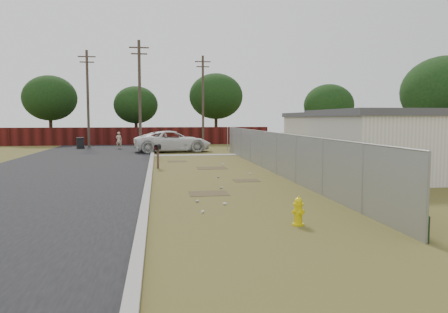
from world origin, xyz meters
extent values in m
plane|color=brown|center=(0.00, 0.00, 0.00)|extent=(120.00, 120.00, 0.00)
cube|color=black|center=(-7.50, 8.00, 0.01)|extent=(9.00, 60.00, 0.02)
cube|color=#A4A299|center=(-3.00, 8.00, 0.06)|extent=(0.25, 60.00, 0.12)
cube|color=#A4A299|center=(0.00, 11.50, 0.01)|extent=(6.20, 1.00, 0.03)
cylinder|color=gray|center=(3.10, -12.00, 1.00)|extent=(0.06, 0.06, 2.00)
cylinder|color=gray|center=(3.10, -9.00, 1.00)|extent=(0.06, 0.06, 2.00)
cylinder|color=gray|center=(3.10, -6.00, 1.00)|extent=(0.06, 0.06, 2.00)
cylinder|color=gray|center=(3.10, -3.00, 1.00)|extent=(0.06, 0.06, 2.00)
cylinder|color=gray|center=(3.10, 0.00, 1.00)|extent=(0.06, 0.06, 2.00)
cylinder|color=gray|center=(3.10, 3.00, 1.00)|extent=(0.06, 0.06, 2.00)
cylinder|color=gray|center=(3.10, 6.00, 1.00)|extent=(0.06, 0.06, 2.00)
cylinder|color=gray|center=(3.10, 9.00, 1.00)|extent=(0.06, 0.06, 2.00)
cylinder|color=gray|center=(3.10, 12.00, 1.00)|extent=(0.06, 0.06, 2.00)
cylinder|color=gray|center=(3.10, 15.00, 1.00)|extent=(0.06, 0.06, 2.00)
cylinder|color=gray|center=(3.10, 1.00, 2.00)|extent=(0.04, 26.00, 0.04)
cube|color=slate|center=(3.10, 1.00, 1.00)|extent=(0.01, 26.00, 2.00)
cube|color=black|center=(3.16, 1.00, 0.30)|extent=(0.03, 26.00, 0.60)
cube|color=#4F1210|center=(-6.00, 25.00, 0.90)|extent=(30.00, 0.12, 1.80)
cylinder|color=#4D3D33|center=(-4.00, 16.00, 4.50)|extent=(0.24, 0.24, 9.00)
cube|color=#4D3D33|center=(-4.00, 16.00, 8.40)|extent=(1.60, 0.10, 0.10)
cube|color=#4D3D33|center=(-4.00, 16.00, 7.90)|extent=(1.30, 0.10, 0.10)
cylinder|color=#4D3D33|center=(-9.00, 22.00, 4.50)|extent=(0.24, 0.24, 9.00)
cube|color=#4D3D33|center=(-9.00, 22.00, 8.40)|extent=(1.60, 0.10, 0.10)
cube|color=#4D3D33|center=(-9.00, 22.00, 7.90)|extent=(1.30, 0.10, 0.10)
cylinder|color=#4D3D33|center=(2.00, 24.00, 4.50)|extent=(0.24, 0.24, 9.00)
cube|color=#4D3D33|center=(2.00, 24.00, 8.40)|extent=(1.60, 0.10, 0.10)
cube|color=#4D3D33|center=(2.00, 24.00, 7.90)|extent=(1.30, 0.10, 0.10)
cube|color=white|center=(9.00, -2.00, 1.40)|extent=(8.00, 6.00, 2.80)
cube|color=#46454A|center=(9.00, -2.00, 2.95)|extent=(8.32, 6.24, 0.30)
cube|color=white|center=(10.50, 9.00, 1.40)|extent=(7.00, 6.00, 2.80)
cube|color=#46454A|center=(10.50, 9.00, 2.95)|extent=(7.28, 6.24, 0.30)
cylinder|color=#382619|center=(-14.00, 29.00, 1.65)|extent=(0.36, 0.36, 3.30)
ellipsoid|color=black|center=(-14.00, 29.00, 4.88)|extent=(5.70, 5.70, 4.84)
cylinder|color=#382619|center=(-5.00, 30.00, 1.43)|extent=(0.36, 0.36, 2.86)
ellipsoid|color=black|center=(-5.00, 30.00, 4.23)|extent=(4.94, 4.94, 4.20)
cylinder|color=#382619|center=(4.00, 29.00, 1.76)|extent=(0.36, 0.36, 3.52)
ellipsoid|color=black|center=(4.00, 29.00, 5.20)|extent=(6.08, 6.08, 5.17)
cylinder|color=#382619|center=(13.00, 18.00, 1.32)|extent=(0.36, 0.36, 2.64)
ellipsoid|color=black|center=(13.00, 18.00, 3.90)|extent=(4.56, 4.56, 3.88)
cylinder|color=#382619|center=(14.00, 3.00, 1.43)|extent=(0.36, 0.36, 2.86)
ellipsoid|color=black|center=(14.00, 3.00, 4.23)|extent=(4.94, 4.94, 4.20)
cylinder|color=#DAC40B|center=(0.90, -9.99, 0.03)|extent=(0.36, 0.36, 0.05)
cylinder|color=#DAC40B|center=(0.90, -9.99, 0.29)|extent=(0.26, 0.26, 0.51)
cylinder|color=#DAC40B|center=(0.90, -9.99, 0.54)|extent=(0.33, 0.33, 0.04)
sphere|color=#DAC40B|center=(0.90, -9.99, 0.61)|extent=(0.25, 0.25, 0.20)
cylinder|color=#DAC40B|center=(0.90, -9.99, 0.72)|extent=(0.04, 0.04, 0.05)
cylinder|color=#DAC40B|center=(0.78, -10.02, 0.35)|extent=(0.11, 0.12, 0.10)
cylinder|color=#DAC40B|center=(1.02, -9.96, 0.35)|extent=(0.11, 0.12, 0.10)
cylinder|color=#DAC40B|center=(0.93, -10.11, 0.35)|extent=(0.15, 0.13, 0.12)
cube|color=brown|center=(-2.60, 3.28, 0.54)|extent=(0.13, 0.13, 1.09)
cube|color=black|center=(-2.60, 3.28, 1.12)|extent=(0.37, 0.56, 0.20)
cylinder|color=black|center=(-2.60, 3.28, 1.22)|extent=(0.37, 0.56, 0.20)
cube|color=red|center=(-2.70, 3.01, 1.12)|extent=(0.04, 0.05, 0.11)
imported|color=silver|center=(-1.41, 14.89, 0.85)|extent=(6.48, 3.67, 1.71)
imported|color=tan|center=(-6.02, 19.29, 0.76)|extent=(0.60, 0.44, 1.52)
cube|color=black|center=(-9.47, 20.04, 0.47)|extent=(0.73, 0.73, 0.94)
cube|color=black|center=(-9.47, 20.04, 0.96)|extent=(0.80, 0.80, 0.08)
cylinder|color=black|center=(-9.11, 19.84, 0.10)|extent=(0.10, 0.20, 0.20)
cylinder|color=silver|center=(-0.54, -7.13, 0.04)|extent=(0.12, 0.10, 0.07)
cylinder|color=#BABABF|center=(-0.21, -4.00, 0.04)|extent=(0.12, 0.12, 0.07)
cylinder|color=silver|center=(1.80, 0.07, 0.04)|extent=(0.12, 0.11, 0.07)
cylinder|color=#BABABF|center=(-1.36, -6.56, 0.04)|extent=(0.11, 0.09, 0.07)
cylinder|color=silver|center=(1.11, 4.42, 0.04)|extent=(0.11, 0.09, 0.07)
cylinder|color=#BABABF|center=(0.10, -0.94, 0.04)|extent=(0.12, 0.12, 0.07)
cylinder|color=silver|center=(-1.35, -8.19, 0.04)|extent=(0.11, 0.12, 0.07)
camera|label=1|loc=(-2.59, -20.43, 2.70)|focal=35.00mm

